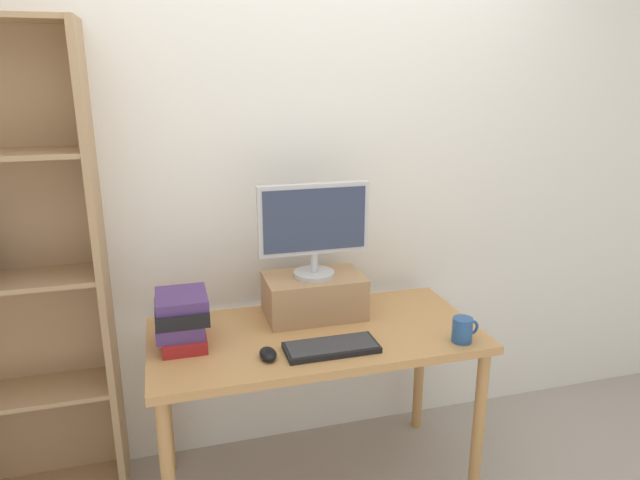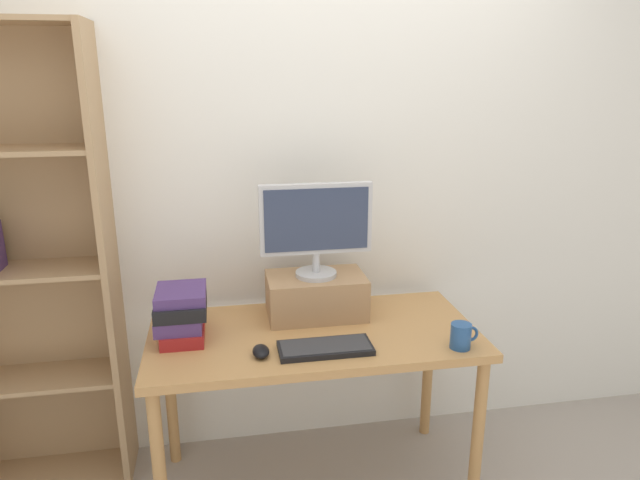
% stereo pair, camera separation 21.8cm
% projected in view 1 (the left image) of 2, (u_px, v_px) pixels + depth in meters
% --- Properties ---
extents(back_wall, '(7.00, 0.08, 2.60)m').
position_uv_depth(back_wall, '(290.00, 185.00, 2.64)').
color(back_wall, silver).
rests_on(back_wall, ground_plane).
extents(desk, '(1.36, 0.67, 0.76)m').
position_uv_depth(desk, '(315.00, 350.00, 2.40)').
color(desk, '#B7844C').
rests_on(desk, ground_plane).
extents(bookshelf_unit, '(0.73, 0.28, 2.00)m').
position_uv_depth(bookshelf_unit, '(5.00, 279.00, 2.27)').
color(bookshelf_unit, tan).
rests_on(bookshelf_unit, ground_plane).
extents(riser_box, '(0.43, 0.26, 0.18)m').
position_uv_depth(riser_box, '(314.00, 296.00, 2.51)').
color(riser_box, '#A87F56').
rests_on(riser_box, desk).
extents(computer_monitor, '(0.48, 0.18, 0.41)m').
position_uv_depth(computer_monitor, '(314.00, 225.00, 2.42)').
color(computer_monitor, '#B7B7BA').
rests_on(computer_monitor, riser_box).
extents(keyboard, '(0.36, 0.16, 0.02)m').
position_uv_depth(keyboard, '(331.00, 347.00, 2.21)').
color(keyboard, black).
rests_on(keyboard, desk).
extents(computer_mouse, '(0.06, 0.10, 0.04)m').
position_uv_depth(computer_mouse, '(268.00, 354.00, 2.15)').
color(computer_mouse, black).
rests_on(computer_mouse, desk).
extents(book_stack, '(0.20, 0.25, 0.21)m').
position_uv_depth(book_stack, '(182.00, 319.00, 2.24)').
color(book_stack, maroon).
rests_on(book_stack, desk).
extents(coffee_mug, '(0.11, 0.08, 0.10)m').
position_uv_depth(coffee_mug, '(463.00, 330.00, 2.28)').
color(coffee_mug, '#234C84').
rests_on(coffee_mug, desk).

